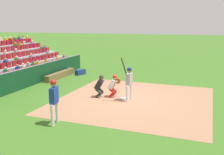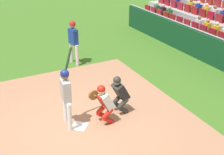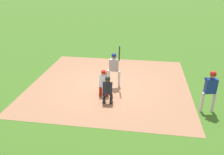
% 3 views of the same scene
% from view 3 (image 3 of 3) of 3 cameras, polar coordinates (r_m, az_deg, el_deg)
% --- Properties ---
extents(ground_plane, '(160.00, 160.00, 0.00)m').
position_cam_3_polar(ground_plane, '(11.72, -0.85, -2.59)').
color(ground_plane, '#3B6A21').
extents(infield_dirt_patch, '(8.38, 8.05, 0.01)m').
position_cam_3_polar(infield_dirt_patch, '(12.16, -0.53, -1.52)').
color(infield_dirt_patch, '#A27153').
rests_on(infield_dirt_patch, ground_plane).
extents(home_plate_marker, '(0.62, 0.62, 0.02)m').
position_cam_3_polar(home_plate_marker, '(11.71, -0.85, -2.52)').
color(home_plate_marker, white).
rests_on(home_plate_marker, infield_dirt_patch).
extents(batter_at_plate, '(0.69, 0.52, 2.28)m').
position_cam_3_polar(batter_at_plate, '(11.47, 0.53, 2.89)').
color(batter_at_plate, silver).
rests_on(batter_at_plate, ground_plane).
extents(catcher_crouching, '(0.49, 0.74, 1.27)m').
position_cam_3_polar(catcher_crouching, '(10.78, -2.04, -0.92)').
color(catcher_crouching, red).
rests_on(catcher_crouching, ground_plane).
extents(home_plate_umpire, '(0.48, 0.51, 1.26)m').
position_cam_3_polar(home_plate_umpire, '(10.13, -1.11, -2.76)').
color(home_plate_umpire, '#272A26').
rests_on(home_plate_umpire, ground_plane).
extents(on_deck_batter, '(0.63, 0.28, 1.86)m').
position_cam_3_polar(on_deck_batter, '(10.05, 23.38, -2.23)').
color(on_deck_batter, silver).
rests_on(on_deck_batter, ground_plane).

